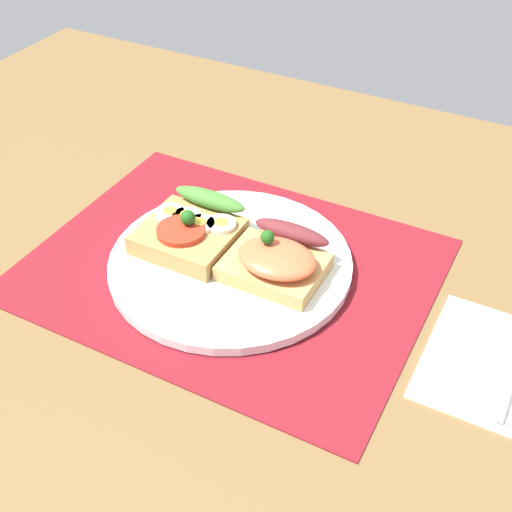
{
  "coord_description": "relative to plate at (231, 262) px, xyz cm",
  "views": [
    {
      "loc": [
        27.43,
        -46.23,
        45.78
      ],
      "look_at": [
        3.0,
        0.0,
        2.83
      ],
      "focal_mm": 47.27,
      "sensor_mm": 36.0,
      "label": 1
    }
  ],
  "objects": [
    {
      "name": "sandwich_egg_tomato",
      "position": [
        -5.05,
        0.38,
        2.09
      ],
      "size": [
        9.76,
        10.44,
        4.38
      ],
      "color": "#AA8649",
      "rests_on": "plate"
    },
    {
      "name": "plate",
      "position": [
        0.0,
        0.0,
        0.0
      ],
      "size": [
        25.27,
        25.27,
        1.03
      ],
      "primitive_type": "cylinder",
      "color": "white",
      "rests_on": "placemat"
    },
    {
      "name": "sandwich_salmon",
      "position": [
        5.25,
        0.16,
        2.3
      ],
      "size": [
        9.77,
        9.16,
        5.05
      ],
      "color": "tan",
      "rests_on": "plate"
    },
    {
      "name": "ground_plane",
      "position": [
        0.0,
        0.0,
        -2.42
      ],
      "size": [
        120.0,
        90.0,
        3.2
      ],
      "primitive_type": "cube",
      "color": "brown"
    },
    {
      "name": "napkin",
      "position": [
        28.56,
        -0.79,
        -0.52
      ],
      "size": [
        14.29,
        14.21,
        0.6
      ],
      "primitive_type": "cube",
      "color": "white",
      "rests_on": "ground_plane"
    },
    {
      "name": "placemat",
      "position": [
        0.0,
        0.0,
        -0.67
      ],
      "size": [
        40.66,
        31.76,
        0.3
      ],
      "primitive_type": "cube",
      "color": "maroon",
      "rests_on": "ground_plane"
    }
  ]
}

